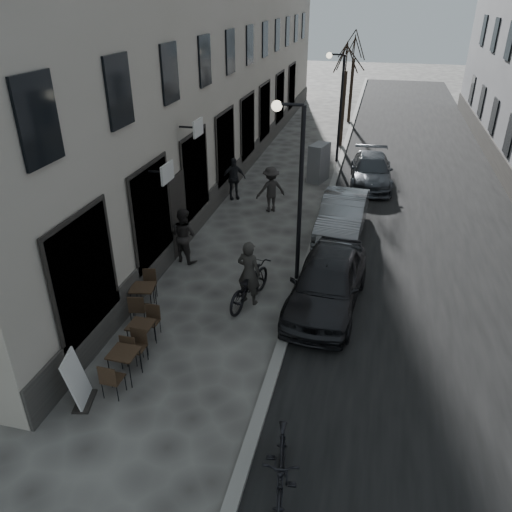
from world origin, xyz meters
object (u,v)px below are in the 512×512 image
at_px(bistro_set_a, 125,362).
at_px(car_near, 327,282).
at_px(utility_cabinet, 319,163).
at_px(bicycle, 249,284).
at_px(streetlamp_near, 295,175).
at_px(tree_near, 347,55).
at_px(moped, 281,467).
at_px(sign_board, 78,384).
at_px(tree_far, 355,45).
at_px(bistro_set_b, 142,334).
at_px(car_far, 371,171).
at_px(car_mid, 343,215).
at_px(streetlamp_far, 338,96).
at_px(bistro_set_c, 144,296).
at_px(pedestrian_near, 184,235).
at_px(pedestrian_mid, 271,189).
at_px(pedestrian_far, 233,179).

xyz_separation_m(bistro_set_a, car_near, (3.89, 3.88, 0.31)).
distance_m(utility_cabinet, bicycle, 10.40).
relative_size(streetlamp_near, bistro_set_a, 3.54).
distance_m(tree_near, moped, 22.53).
xyz_separation_m(tree_near, sign_board, (-3.37, -21.06, -4.19)).
bearing_deg(tree_near, tree_far, 90.00).
xyz_separation_m(bistro_set_b, car_far, (4.76, 13.00, 0.21)).
xyz_separation_m(bistro_set_a, car_mid, (3.89, 8.65, 0.25)).
xyz_separation_m(streetlamp_far, bicycle, (-0.88, -13.58, -2.60)).
distance_m(streetlamp_far, bistro_set_c, 15.30).
relative_size(bistro_set_c, pedestrian_near, 0.88).
bearing_deg(bistro_set_a, tree_near, 83.40).
height_order(bicycle, moped, moped).
xyz_separation_m(pedestrian_mid, car_mid, (2.85, -1.40, -0.19)).
bearing_deg(sign_board, streetlamp_far, 65.97).
distance_m(bistro_set_c, moped, 6.39).
distance_m(tree_far, moped, 28.45).
bearing_deg(car_near, pedestrian_mid, 119.24).
distance_m(bistro_set_c, car_far, 12.74).
height_order(utility_cabinet, bicycle, utility_cabinet).
relative_size(streetlamp_far, car_near, 1.17).
bearing_deg(utility_cabinet, bistro_set_c, -88.36).
bearing_deg(sign_board, car_far, 57.01).
distance_m(sign_board, bicycle, 5.09).
relative_size(bistro_set_b, utility_cabinet, 0.82).
bearing_deg(tree_near, bistro_set_b, -98.62).
bearing_deg(bicycle, bistro_set_b, 65.32).
xyz_separation_m(bistro_set_b, car_near, (4.00, 2.82, 0.33)).
bearing_deg(utility_cabinet, pedestrian_near, -93.02).
bearing_deg(pedestrian_far, car_far, -1.60).
bearing_deg(moped, streetlamp_far, 84.86).
height_order(car_near, car_mid, car_near).
distance_m(sign_board, utility_cabinet, 15.15).
distance_m(tree_near, car_near, 16.79).
bearing_deg(bistro_set_c, bicycle, 10.51).
height_order(bistro_set_b, sign_board, sign_board).
xyz_separation_m(tree_near, moped, (1.03, -22.14, -4.06)).
relative_size(utility_cabinet, moped, 0.84).
height_order(utility_cabinet, pedestrian_mid, pedestrian_mid).
bearing_deg(pedestrian_near, pedestrian_far, -69.41).
distance_m(bistro_set_a, bistro_set_c, 2.63).
bearing_deg(moped, bistro_set_c, 127.04).
bearing_deg(bistro_set_a, pedestrian_mid, 85.39).
relative_size(tree_far, pedestrian_mid, 3.24).
bearing_deg(bistro_set_c, tree_far, 69.42).
xyz_separation_m(bicycle, pedestrian_far, (-2.55, 7.37, 0.30)).
distance_m(pedestrian_near, pedestrian_far, 5.52).
relative_size(streetlamp_near, bistro_set_b, 3.74).
bearing_deg(streetlamp_near, utility_cabinet, 92.35).
height_order(tree_far, utility_cabinet, tree_far).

